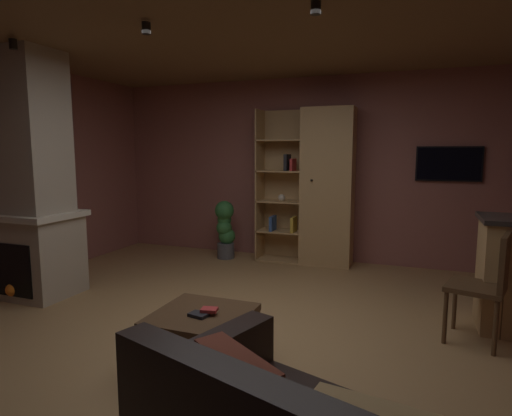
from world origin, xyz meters
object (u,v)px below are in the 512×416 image
coffee_table (202,324)px  potted_floor_plant (225,228)px  wall_mounted_tv (449,164)px  stone_fireplace (30,188)px  table_book_1 (209,310)px  dining_chair (487,281)px  bookshelf_cabinet (321,188)px  table_book_0 (199,315)px

coffee_table → potted_floor_plant: size_ratio=0.79×
wall_mounted_tv → coffee_table: bearing=-118.0°
stone_fireplace → table_book_1: size_ratio=22.89×
table_book_1 → wall_mounted_tv: bearing=63.0°
dining_chair → bookshelf_cabinet: bearing=131.6°
bookshelf_cabinet → wall_mounted_tv: 1.64m
table_book_1 → dining_chair: dining_chair is taller
bookshelf_cabinet → table_book_0: (-0.18, -3.21, -0.64)m
potted_floor_plant → stone_fireplace: bearing=-120.3°
table_book_1 → potted_floor_plant: size_ratio=0.13×
bookshelf_cabinet → table_book_0: size_ratio=16.25×
coffee_table → dining_chair: bearing=29.8°
stone_fireplace → coffee_table: 2.70m
dining_chair → wall_mounted_tv: 2.39m
coffee_table → potted_floor_plant: potted_floor_plant is taller
stone_fireplace → potted_floor_plant: 2.62m
table_book_0 → potted_floor_plant: bearing=111.4°
bookshelf_cabinet → table_book_1: size_ratio=18.87×
stone_fireplace → dining_chair: bearing=4.5°
stone_fireplace → bookshelf_cabinet: bearing=41.7°
potted_floor_plant → wall_mounted_tv: 3.13m
stone_fireplace → table_book_1: bearing=-17.5°
stone_fireplace → table_book_1: (2.52, -0.80, -0.72)m
stone_fireplace → table_book_1: 2.74m
bookshelf_cabinet → wall_mounted_tv: bearing=7.6°
bookshelf_cabinet → wall_mounted_tv: (1.59, 0.21, 0.34)m
table_book_0 → table_book_1: table_book_1 is taller
bookshelf_cabinet → potted_floor_plant: size_ratio=2.52×
coffee_table → potted_floor_plant: (-1.18, 2.96, 0.12)m
table_book_1 → table_book_0: bearing=-134.2°
table_book_1 → dining_chair: bearing=31.0°
coffee_table → table_book_0: 0.12m
wall_mounted_tv → stone_fireplace: bearing=-148.8°
stone_fireplace → table_book_0: stone_fireplace is taller
coffee_table → wall_mounted_tv: size_ratio=0.85×
potted_floor_plant → table_book_0: bearing=-68.6°
bookshelf_cabinet → dining_chair: size_ratio=2.32×
bookshelf_cabinet → potted_floor_plant: (-1.37, -0.17, -0.61)m
table_book_0 → table_book_1: (0.05, 0.06, 0.02)m
table_book_0 → table_book_1: bearing=45.8°
wall_mounted_tv → table_book_0: bearing=-117.3°
bookshelf_cabinet → table_book_1: 3.21m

